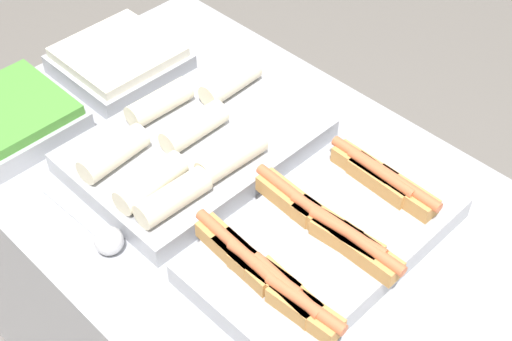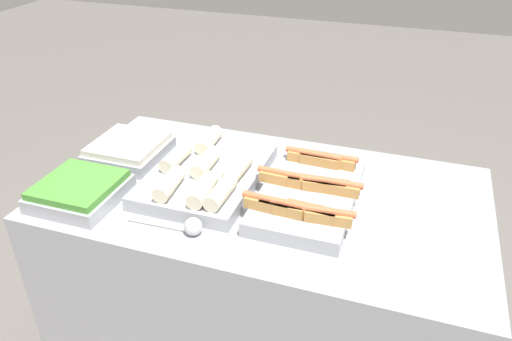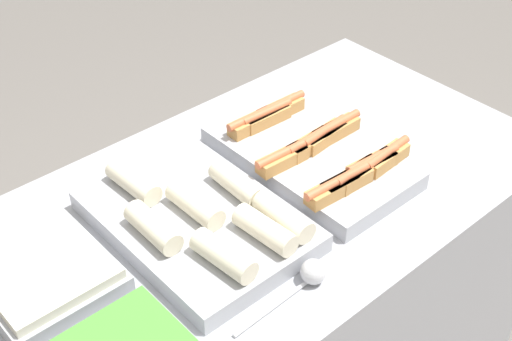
{
  "view_description": "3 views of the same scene",
  "coord_description": "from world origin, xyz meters",
  "px_view_note": "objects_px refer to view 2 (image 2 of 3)",
  "views": [
    {
      "loc": [
        0.69,
        -0.72,
        1.97
      ],
      "look_at": [
        -0.04,
        0.0,
        0.95
      ],
      "focal_mm": 50.0,
      "sensor_mm": 36.0,
      "label": 1
    },
    {
      "loc": [
        0.44,
        -1.41,
        1.82
      ],
      "look_at": [
        -0.04,
        0.0,
        0.95
      ],
      "focal_mm": 35.0,
      "sensor_mm": 36.0,
      "label": 2
    },
    {
      "loc": [
        -0.95,
        -1.03,
        2.03
      ],
      "look_at": [
        -0.04,
        0.0,
        0.95
      ],
      "focal_mm": 50.0,
      "sensor_mm": 36.0,
      "label": 3
    }
  ],
  "objects_px": {
    "tray_hotdogs": "(309,191)",
    "tray_side_front": "(80,191)",
    "tray_side_back": "(129,150)",
    "serving_spoon_near": "(190,226)",
    "tray_wraps": "(206,174)"
  },
  "relations": [
    {
      "from": "tray_side_back",
      "to": "tray_side_front",
      "type": "bearing_deg",
      "value": -90.0
    },
    {
      "from": "tray_side_back",
      "to": "serving_spoon_near",
      "type": "relative_size",
      "value": 1.06
    },
    {
      "from": "tray_wraps",
      "to": "tray_hotdogs",
      "type": "bearing_deg",
      "value": 0.68
    },
    {
      "from": "tray_side_front",
      "to": "tray_hotdogs",
      "type": "bearing_deg",
      "value": 18.17
    },
    {
      "from": "tray_hotdogs",
      "to": "serving_spoon_near",
      "type": "bearing_deg",
      "value": -136.14
    },
    {
      "from": "tray_side_front",
      "to": "tray_wraps",
      "type": "bearing_deg",
      "value": 33.32
    },
    {
      "from": "tray_side_front",
      "to": "serving_spoon_near",
      "type": "relative_size",
      "value": 1.06
    },
    {
      "from": "tray_hotdogs",
      "to": "tray_side_front",
      "type": "relative_size",
      "value": 1.97
    },
    {
      "from": "tray_side_front",
      "to": "serving_spoon_near",
      "type": "bearing_deg",
      "value": -6.67
    },
    {
      "from": "serving_spoon_near",
      "to": "tray_side_front",
      "type": "bearing_deg",
      "value": 173.33
    },
    {
      "from": "tray_hotdogs",
      "to": "tray_side_front",
      "type": "bearing_deg",
      "value": -161.83
    },
    {
      "from": "serving_spoon_near",
      "to": "tray_side_back",
      "type": "bearing_deg",
      "value": 139.96
    },
    {
      "from": "tray_side_back",
      "to": "serving_spoon_near",
      "type": "xyz_separation_m",
      "value": [
        0.43,
        -0.36,
        -0.01
      ]
    },
    {
      "from": "tray_side_back",
      "to": "serving_spoon_near",
      "type": "height_order",
      "value": "tray_side_back"
    },
    {
      "from": "serving_spoon_near",
      "to": "tray_hotdogs",
      "type": "bearing_deg",
      "value": 43.86
    }
  ]
}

